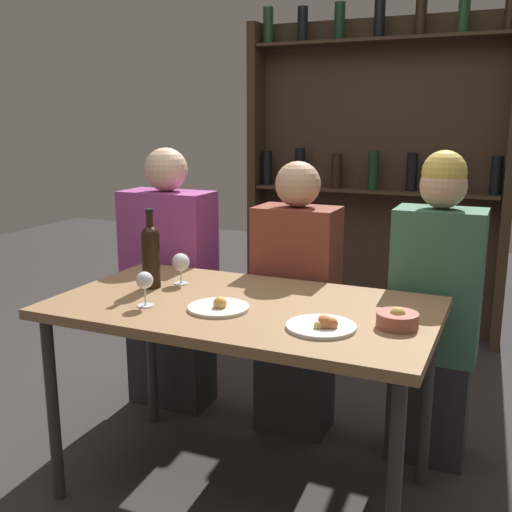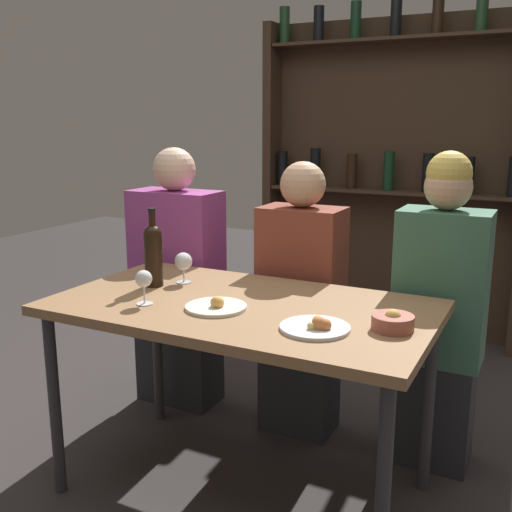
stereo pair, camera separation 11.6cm
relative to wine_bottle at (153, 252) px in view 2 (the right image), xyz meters
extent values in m
plane|color=#332D2D|center=(0.42, -0.04, -0.89)|extent=(10.00, 10.00, 0.00)
cube|color=olive|center=(0.42, -0.04, -0.16)|extent=(1.37, 0.77, 0.04)
cylinder|color=#2D2D30|center=(-0.21, -0.37, -0.53)|extent=(0.04, 0.04, 0.72)
cylinder|color=#2D2D30|center=(1.04, -0.37, -0.53)|extent=(0.04, 0.04, 0.72)
cylinder|color=#2D2D30|center=(-0.21, 0.28, -0.53)|extent=(0.04, 0.04, 0.72)
cylinder|color=#2D2D30|center=(1.04, 0.28, -0.53)|extent=(0.04, 0.04, 0.72)
cube|color=#38281C|center=(0.42, 2.05, 0.12)|extent=(1.64, 0.02, 2.03)
cube|color=#38281C|center=(-0.41, 1.94, 0.12)|extent=(0.06, 0.18, 2.03)
cube|color=#38281C|center=(0.42, 1.94, 0.06)|extent=(1.56, 0.18, 0.02)
cylinder|color=black|center=(-0.32, 1.94, 0.18)|extent=(0.07, 0.07, 0.23)
cylinder|color=black|center=(-0.08, 1.94, 0.19)|extent=(0.07, 0.07, 0.25)
cylinder|color=black|center=(0.18, 1.94, 0.18)|extent=(0.07, 0.07, 0.22)
cylinder|color=black|center=(0.42, 1.93, 0.19)|extent=(0.07, 0.07, 0.25)
cylinder|color=black|center=(0.66, 1.95, 0.19)|extent=(0.07, 0.07, 0.24)
cylinder|color=black|center=(0.91, 1.93, 0.18)|extent=(0.07, 0.07, 0.23)
cube|color=#38281C|center=(0.42, 1.94, 0.98)|extent=(1.56, 0.18, 0.02)
cylinder|color=#19381E|center=(-0.32, 1.95, 1.11)|extent=(0.07, 0.07, 0.23)
cylinder|color=black|center=(-0.08, 1.94, 1.10)|extent=(0.07, 0.07, 0.22)
cylinder|color=black|center=(0.17, 1.94, 1.11)|extent=(0.07, 0.07, 0.23)
cylinder|color=black|center=(0.41, 1.95, 1.11)|extent=(0.07, 0.07, 0.23)
cylinder|color=black|center=(0.67, 1.94, 1.12)|extent=(0.07, 0.07, 0.24)
cylinder|color=#19381E|center=(0.91, 1.95, 1.10)|extent=(0.07, 0.07, 0.22)
cylinder|color=black|center=(0.00, 0.00, -0.03)|extent=(0.07, 0.07, 0.21)
sphere|color=black|center=(0.00, 0.00, 0.07)|extent=(0.07, 0.07, 0.07)
cylinder|color=black|center=(0.00, 0.00, 0.12)|extent=(0.03, 0.03, 0.09)
cylinder|color=black|center=(0.00, 0.00, 0.17)|extent=(0.03, 0.03, 0.01)
cylinder|color=silver|center=(0.11, -0.22, -0.14)|extent=(0.06, 0.06, 0.00)
cylinder|color=silver|center=(0.11, -0.22, -0.10)|extent=(0.01, 0.01, 0.07)
sphere|color=silver|center=(0.11, -0.22, -0.04)|extent=(0.06, 0.06, 0.06)
cylinder|color=silver|center=(0.08, 0.09, -0.14)|extent=(0.06, 0.06, 0.00)
cylinder|color=silver|center=(0.08, 0.09, -0.10)|extent=(0.01, 0.01, 0.07)
sphere|color=silver|center=(0.08, 0.09, -0.05)|extent=(0.07, 0.07, 0.07)
cylinder|color=silver|center=(0.37, -0.15, -0.13)|extent=(0.22, 0.22, 0.01)
sphere|color=gold|center=(0.38, -0.16, -0.11)|extent=(0.05, 0.05, 0.05)
sphere|color=gold|center=(0.37, -0.15, -0.11)|extent=(0.04, 0.04, 0.04)
sphere|color=#B74C3D|center=(0.36, -0.13, -0.12)|extent=(0.03, 0.03, 0.03)
sphere|color=#E5BC66|center=(0.38, -0.15, -0.11)|extent=(0.04, 0.04, 0.04)
cylinder|color=silver|center=(0.76, -0.19, -0.13)|extent=(0.22, 0.22, 0.01)
sphere|color=#E5BC66|center=(0.76, -0.22, -0.12)|extent=(0.03, 0.03, 0.03)
sphere|color=#C67038|center=(0.79, -0.20, -0.11)|extent=(0.04, 0.04, 0.04)
sphere|color=gold|center=(0.76, -0.17, -0.12)|extent=(0.04, 0.04, 0.04)
sphere|color=#C67038|center=(0.77, -0.20, -0.11)|extent=(0.05, 0.05, 0.05)
sphere|color=#C67038|center=(0.78, -0.19, -0.12)|extent=(0.03, 0.03, 0.03)
cylinder|color=#995142|center=(0.97, -0.08, -0.11)|extent=(0.13, 0.13, 0.05)
sphere|color=gold|center=(0.97, -0.08, -0.10)|extent=(0.05, 0.05, 0.05)
cube|color=#26262B|center=(-0.23, 0.50, -0.67)|extent=(0.39, 0.22, 0.45)
cube|color=#9E3F8C|center=(-0.23, 0.50, -0.13)|extent=(0.43, 0.22, 0.62)
sphere|color=beige|center=(-0.23, 0.50, 0.28)|extent=(0.20, 0.20, 0.20)
cube|color=#26262B|center=(0.42, 0.50, -0.67)|extent=(0.32, 0.22, 0.45)
cube|color=brown|center=(0.42, 0.50, -0.15)|extent=(0.36, 0.22, 0.58)
sphere|color=tan|center=(0.42, 0.50, 0.24)|extent=(0.20, 0.20, 0.20)
cube|color=#26262B|center=(1.02, 0.50, -0.67)|extent=(0.31, 0.22, 0.45)
cube|color=#38664C|center=(1.02, 0.50, -0.14)|extent=(0.35, 0.22, 0.61)
sphere|color=tan|center=(1.02, 0.50, 0.26)|extent=(0.18, 0.18, 0.18)
sphere|color=gold|center=(1.02, 0.50, 0.31)|extent=(0.17, 0.17, 0.17)
camera|label=1|loc=(1.29, -1.91, 0.51)|focal=42.00mm
camera|label=2|loc=(1.39, -1.86, 0.51)|focal=42.00mm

